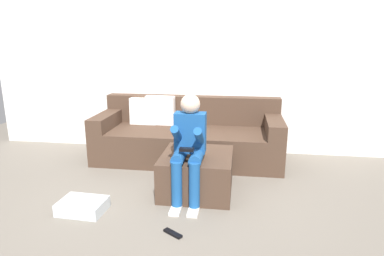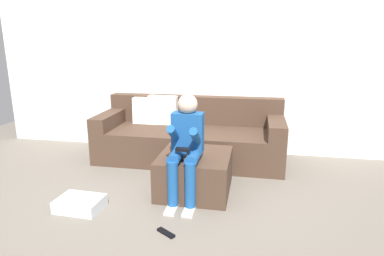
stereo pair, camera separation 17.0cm
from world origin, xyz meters
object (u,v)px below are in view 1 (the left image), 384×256
object	(u,v)px
person_seated	(189,144)
remote_near_ottoman	(173,233)
couch_sectional	(188,137)
ottoman	(197,173)
storage_bin	(83,206)

from	to	relation	value
person_seated	remote_near_ottoman	bearing A→B (deg)	-92.93
couch_sectional	remote_near_ottoman	world-z (taller)	couch_sectional
ottoman	person_seated	world-z (taller)	person_seated
ottoman	person_seated	distance (m)	0.44
couch_sectional	remote_near_ottoman	xyz separation A→B (m)	(0.17, -1.89, -0.29)
remote_near_ottoman	ottoman	bearing A→B (deg)	117.59
ottoman	person_seated	size ratio (longest dim) A/B	0.72
ottoman	remote_near_ottoman	size ratio (longest dim) A/B	4.16
person_seated	ottoman	bearing A→B (deg)	74.48
storage_bin	ottoman	bearing A→B (deg)	30.93
couch_sectional	person_seated	distance (m)	1.27
couch_sectional	person_seated	xyz separation A→B (m)	(0.21, -1.22, 0.29)
couch_sectional	ottoman	world-z (taller)	couch_sectional
ottoman	storage_bin	size ratio (longest dim) A/B	1.81
ottoman	remote_near_ottoman	bearing A→B (deg)	-95.93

